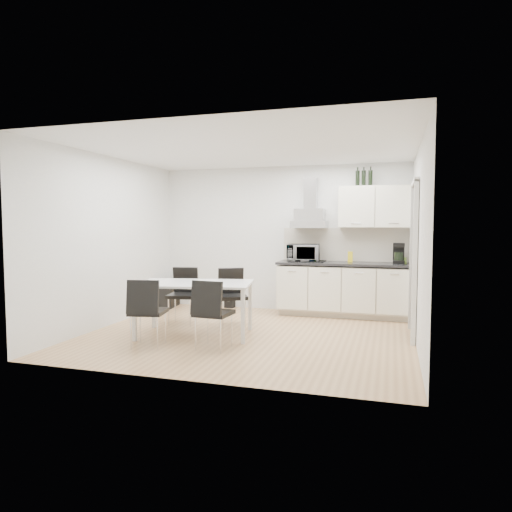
{
  "coord_description": "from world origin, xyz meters",
  "views": [
    {
      "loc": [
        1.92,
        -6.08,
        1.56
      ],
      "look_at": [
        0.02,
        0.29,
        1.1
      ],
      "focal_mm": 32.0,
      "sensor_mm": 36.0,
      "label": 1
    }
  ],
  "objects_px": {
    "chair_far_left": "(182,296)",
    "chair_near_left": "(148,313)",
    "chair_near_right": "(214,314)",
    "guitar_amp": "(169,294)",
    "floor_speaker": "(230,300)",
    "chair_far_right": "(232,297)",
    "dining_table": "(195,287)",
    "kitchenette": "(346,267)"
  },
  "relations": [
    {
      "from": "chair_near_left",
      "to": "floor_speaker",
      "type": "bearing_deg",
      "value": 77.67
    },
    {
      "from": "chair_far_right",
      "to": "chair_near_right",
      "type": "height_order",
      "value": "same"
    },
    {
      "from": "chair_far_right",
      "to": "guitar_amp",
      "type": "relative_size",
      "value": 1.42
    },
    {
      "from": "dining_table",
      "to": "chair_near_left",
      "type": "bearing_deg",
      "value": -124.99
    },
    {
      "from": "chair_near_left",
      "to": "chair_far_left",
      "type": "bearing_deg",
      "value": 85.93
    },
    {
      "from": "dining_table",
      "to": "chair_far_right",
      "type": "distance_m",
      "value": 0.81
    },
    {
      "from": "floor_speaker",
      "to": "dining_table",
      "type": "bearing_deg",
      "value": -77.91
    },
    {
      "from": "kitchenette",
      "to": "guitar_amp",
      "type": "bearing_deg",
      "value": -178.52
    },
    {
      "from": "kitchenette",
      "to": "chair_far_left",
      "type": "distance_m",
      "value": 2.78
    },
    {
      "from": "floor_speaker",
      "to": "chair_near_right",
      "type": "bearing_deg",
      "value": -68.97
    },
    {
      "from": "chair_far_left",
      "to": "guitar_amp",
      "type": "distance_m",
      "value": 1.59
    },
    {
      "from": "floor_speaker",
      "to": "guitar_amp",
      "type": "bearing_deg",
      "value": -162.39
    },
    {
      "from": "guitar_amp",
      "to": "floor_speaker",
      "type": "relative_size",
      "value": 2.21
    },
    {
      "from": "chair_near_left",
      "to": "chair_near_right",
      "type": "distance_m",
      "value": 0.85
    },
    {
      "from": "chair_near_left",
      "to": "floor_speaker",
      "type": "height_order",
      "value": "chair_near_left"
    },
    {
      "from": "dining_table",
      "to": "chair_far_left",
      "type": "xyz_separation_m",
      "value": [
        -0.49,
        0.61,
        -0.24
      ]
    },
    {
      "from": "guitar_amp",
      "to": "chair_near_left",
      "type": "bearing_deg",
      "value": -76.04
    },
    {
      "from": "chair_near_left",
      "to": "chair_near_right",
      "type": "height_order",
      "value": "same"
    },
    {
      "from": "chair_far_left",
      "to": "guitar_amp",
      "type": "bearing_deg",
      "value": -64.25
    },
    {
      "from": "dining_table",
      "to": "chair_near_left",
      "type": "xyz_separation_m",
      "value": [
        -0.33,
        -0.72,
        -0.24
      ]
    },
    {
      "from": "kitchenette",
      "to": "floor_speaker",
      "type": "distance_m",
      "value": 2.27
    },
    {
      "from": "kitchenette",
      "to": "floor_speaker",
      "type": "relative_size",
      "value": 9.0
    },
    {
      "from": "chair_far_left",
      "to": "dining_table",
      "type": "bearing_deg",
      "value": 119.44
    },
    {
      "from": "chair_far_right",
      "to": "chair_near_left",
      "type": "bearing_deg",
      "value": 38.98
    },
    {
      "from": "kitchenette",
      "to": "chair_far_left",
      "type": "height_order",
      "value": "kitchenette"
    },
    {
      "from": "floor_speaker",
      "to": "chair_near_left",
      "type": "bearing_deg",
      "value": -86.11
    },
    {
      "from": "chair_near_left",
      "to": "guitar_amp",
      "type": "bearing_deg",
      "value": 101.24
    },
    {
      "from": "floor_speaker",
      "to": "chair_far_left",
      "type": "bearing_deg",
      "value": -93.15
    },
    {
      "from": "chair_far_right",
      "to": "floor_speaker",
      "type": "relative_size",
      "value": 3.14
    },
    {
      "from": "chair_far_left",
      "to": "guitar_amp",
      "type": "height_order",
      "value": "chair_far_left"
    },
    {
      "from": "dining_table",
      "to": "chair_far_left",
      "type": "distance_m",
      "value": 0.81
    },
    {
      "from": "chair_far_left",
      "to": "chair_near_left",
      "type": "height_order",
      "value": "same"
    },
    {
      "from": "kitchenette",
      "to": "chair_far_left",
      "type": "bearing_deg",
      "value": -149.9
    },
    {
      "from": "guitar_amp",
      "to": "chair_far_right",
      "type": "bearing_deg",
      "value": -43.15
    },
    {
      "from": "chair_far_left",
      "to": "chair_near_left",
      "type": "distance_m",
      "value": 1.33
    },
    {
      "from": "dining_table",
      "to": "kitchenette",
      "type": "bearing_deg",
      "value": 35.8
    },
    {
      "from": "kitchenette",
      "to": "guitar_amp",
      "type": "height_order",
      "value": "kitchenette"
    },
    {
      "from": "dining_table",
      "to": "chair_far_left",
      "type": "bearing_deg",
      "value": 118.24
    },
    {
      "from": "chair_near_right",
      "to": "guitar_amp",
      "type": "height_order",
      "value": "chair_near_right"
    },
    {
      "from": "chair_near_left",
      "to": "guitar_amp",
      "type": "height_order",
      "value": "chair_near_left"
    },
    {
      "from": "chair_far_left",
      "to": "floor_speaker",
      "type": "relative_size",
      "value": 3.14
    },
    {
      "from": "chair_far_left",
      "to": "floor_speaker",
      "type": "bearing_deg",
      "value": -107.7
    }
  ]
}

